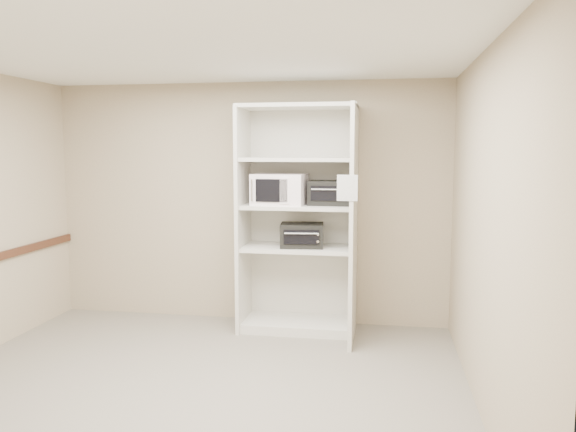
% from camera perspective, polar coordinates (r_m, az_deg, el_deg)
% --- Properties ---
extents(floor, '(4.50, 4.00, 0.01)m').
position_cam_1_polar(floor, '(4.86, -9.79, -17.03)').
color(floor, slate).
rests_on(floor, ground).
extents(ceiling, '(4.50, 4.00, 0.01)m').
position_cam_1_polar(ceiling, '(4.51, -10.49, 16.21)').
color(ceiling, white).
extents(wall_back, '(4.50, 0.02, 2.70)m').
position_cam_1_polar(wall_back, '(6.39, -4.07, 1.33)').
color(wall_back, tan).
rests_on(wall_back, ground).
extents(wall_front, '(4.50, 0.02, 2.70)m').
position_cam_1_polar(wall_front, '(2.72, -24.57, -6.54)').
color(wall_front, tan).
rests_on(wall_front, ground).
extents(wall_right, '(0.02, 4.00, 2.70)m').
position_cam_1_polar(wall_right, '(4.29, 19.46, -1.67)').
color(wall_right, tan).
rests_on(wall_right, ground).
extents(shelving_unit, '(1.24, 0.92, 2.42)m').
position_cam_1_polar(shelving_unit, '(6.00, 1.46, -1.11)').
color(shelving_unit, beige).
rests_on(shelving_unit, floor).
extents(microwave, '(0.57, 0.45, 0.33)m').
position_cam_1_polar(microwave, '(5.97, -0.85, 2.74)').
color(microwave, white).
rests_on(microwave, shelving_unit).
extents(toaster_oven_upper, '(0.46, 0.35, 0.26)m').
position_cam_1_polar(toaster_oven_upper, '(5.96, 4.33, 2.37)').
color(toaster_oven_upper, black).
rests_on(toaster_oven_upper, shelving_unit).
extents(toaster_oven_lower, '(0.49, 0.39, 0.25)m').
position_cam_1_polar(toaster_oven_lower, '(5.99, 1.43, -1.96)').
color(toaster_oven_lower, black).
rests_on(toaster_oven_lower, shelving_unit).
extents(paper_sign, '(0.19, 0.01, 0.24)m').
position_cam_1_polar(paper_sign, '(5.28, 6.04, 2.85)').
color(paper_sign, white).
rests_on(paper_sign, shelving_unit).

